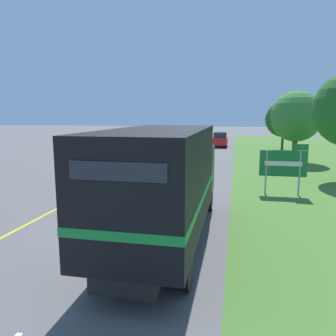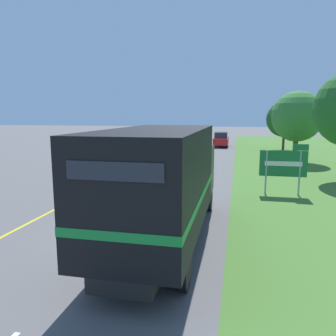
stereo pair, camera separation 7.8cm
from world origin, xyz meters
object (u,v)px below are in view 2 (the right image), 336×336
highway_sign (284,164)px  lead_car_white (163,155)px  roadside_tree_mid (297,117)px  roadside_tree_far (285,119)px  horse_trailer_truck (163,181)px  lead_car_red_ahead (221,139)px  lead_car_grey_ahead (201,134)px

highway_sign → lead_car_white: bearing=138.7°
lead_car_white → highway_sign: bearing=-41.3°
roadside_tree_mid → roadside_tree_far: bearing=88.4°
roadside_tree_mid → roadside_tree_far: roadside_tree_mid is taller
lead_car_white → highway_sign: size_ratio=1.75×
lead_car_white → highway_sign: highway_sign is taller
horse_trailer_truck → roadside_tree_mid: roadside_tree_mid is taller
lead_car_red_ahead → lead_car_grey_ahead: 12.48m
highway_sign → roadside_tree_mid: roadside_tree_mid is taller
roadside_tree_mid → lead_car_red_ahead: bearing=119.4°
lead_car_red_ahead → roadside_tree_far: roadside_tree_far is taller
lead_car_white → highway_sign: (7.87, -6.91, 0.61)m
roadside_tree_mid → highway_sign: bearing=-101.4°
lead_car_white → horse_trailer_truck: bearing=-77.0°
lead_car_white → lead_car_grey_ahead: size_ratio=1.13×
lead_car_red_ahead → horse_trailer_truck: bearing=-90.2°
lead_car_red_ahead → highway_sign: highway_sign is taller
lead_car_grey_ahead → roadside_tree_mid: 26.58m
lead_car_red_ahead → lead_car_grey_ahead: lead_car_red_ahead is taller
horse_trailer_truck → roadside_tree_far: bearing=76.2°
lead_car_grey_ahead → roadside_tree_far: (11.10, -14.33, 2.62)m
lead_car_white → roadside_tree_mid: roadside_tree_mid is taller
horse_trailer_truck → lead_car_white: (-3.34, 14.47, -1.06)m
roadside_tree_far → horse_trailer_truck: bearing=-103.8°
lead_car_red_ahead → lead_car_grey_ahead: size_ratio=1.09×
horse_trailer_truck → lead_car_white: horse_trailer_truck is taller
roadside_tree_mid → roadside_tree_far: size_ratio=1.09×
lead_car_white → lead_car_red_ahead: (3.48, 17.69, -0.04)m
roadside_tree_far → lead_car_red_ahead: bearing=160.9°
horse_trailer_truck → lead_car_grey_ahead: bearing=94.9°
lead_car_grey_ahead → roadside_tree_far: 18.32m
lead_car_grey_ahead → roadside_tree_far: bearing=-52.2°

